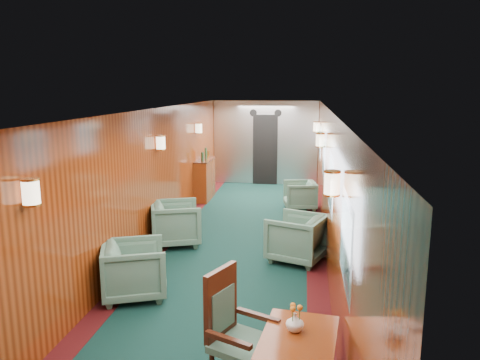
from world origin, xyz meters
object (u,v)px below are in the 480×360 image
(dining_table, at_px, (299,348))
(armchair_right_near, at_px, (297,238))
(armchair_left_near, at_px, (135,270))
(armchair_right_far, at_px, (300,195))
(side_chair, at_px, (233,328))
(armchair_left_far, at_px, (176,223))
(credenza, at_px, (205,179))

(dining_table, xyz_separation_m, armchair_right_near, (-0.08, 3.55, -0.18))
(armchair_left_near, relative_size, armchair_right_far, 1.15)
(side_chair, xyz_separation_m, armchair_right_near, (0.51, 3.42, -0.25))
(armchair_left_far, xyz_separation_m, armchair_right_near, (2.14, -0.52, -0.01))
(armchair_left_near, xyz_separation_m, armchair_left_far, (-0.03, 2.14, 0.01))
(side_chair, relative_size, credenza, 0.91)
(armchair_left_far, relative_size, armchair_right_far, 1.20)
(armchair_left_near, bearing_deg, armchair_left_far, -19.91)
(dining_table, distance_m, armchair_left_far, 4.64)
(side_chair, relative_size, armchair_right_near, 1.39)
(armchair_left_near, distance_m, armchair_right_far, 5.36)
(side_chair, distance_m, armchair_left_near, 2.42)
(armchair_right_near, bearing_deg, side_chair, 12.41)
(dining_table, xyz_separation_m, armchair_left_near, (-2.19, 1.93, -0.19))
(credenza, xyz_separation_m, armchair_right_near, (2.37, -3.99, -0.13))
(credenza, distance_m, armchair_right_far, 2.48)
(side_chair, distance_m, armchair_left_far, 4.27)
(side_chair, height_order, credenza, credenza)
(dining_table, relative_size, armchair_right_near, 1.15)
(armchair_left_near, height_order, armchair_left_far, armchair_left_far)
(dining_table, height_order, credenza, credenza)
(armchair_right_far, bearing_deg, credenza, -115.43)
(dining_table, bearing_deg, side_chair, 174.48)
(armchair_right_near, bearing_deg, dining_table, 22.11)
(dining_table, xyz_separation_m, armchair_left_far, (-2.22, 4.07, -0.18))
(armchair_left_near, bearing_deg, armchair_right_near, -73.16)
(armchair_left_far, bearing_deg, side_chair, -177.01)
(armchair_left_near, xyz_separation_m, armchair_right_near, (2.11, 1.62, 0.01))
(armchair_left_far, distance_m, armchair_right_far, 3.52)
(dining_table, distance_m, armchair_right_far, 6.85)
(side_chair, height_order, armchair_right_far, side_chair)
(dining_table, bearing_deg, armchair_left_near, 145.87)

